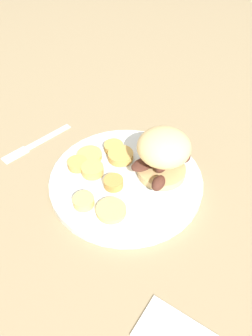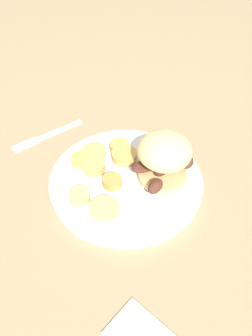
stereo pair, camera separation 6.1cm
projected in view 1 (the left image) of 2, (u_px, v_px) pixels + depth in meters
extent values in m
plane|color=#937F5B|center=(126.00, 183.00, 0.64)|extent=(4.00, 4.00, 0.00)
cylinder|color=silver|center=(126.00, 180.00, 0.64)|extent=(0.30, 0.30, 0.02)
torus|color=silver|center=(126.00, 178.00, 0.63)|extent=(0.29, 0.29, 0.01)
cylinder|color=tan|center=(161.00, 170.00, 0.63)|extent=(0.09, 0.09, 0.01)
ellipsoid|color=#4C281E|center=(182.00, 155.00, 0.64)|extent=(0.04, 0.03, 0.02)
ellipsoid|color=#563323|center=(169.00, 153.00, 0.64)|extent=(0.04, 0.04, 0.02)
ellipsoid|color=#4C281E|center=(177.00, 157.00, 0.63)|extent=(0.04, 0.03, 0.02)
ellipsoid|color=#4C281E|center=(159.00, 183.00, 0.59)|extent=(0.04, 0.04, 0.02)
ellipsoid|color=#4C281E|center=(161.00, 167.00, 0.62)|extent=(0.03, 0.04, 0.02)
ellipsoid|color=#4C281E|center=(144.00, 166.00, 0.62)|extent=(0.04, 0.06, 0.01)
ellipsoid|color=#E5C17F|center=(164.00, 147.00, 0.59)|extent=(0.10, 0.10, 0.06)
cylinder|color=tan|center=(92.00, 170.00, 0.63)|extent=(0.04, 0.04, 0.02)
cylinder|color=tan|center=(121.00, 156.00, 0.66)|extent=(0.05, 0.05, 0.01)
cylinder|color=#DBB766|center=(84.00, 201.00, 0.58)|extent=(0.04, 0.04, 0.02)
cylinder|color=#BC8942|center=(113.00, 183.00, 0.61)|extent=(0.04, 0.04, 0.02)
cylinder|color=tan|center=(78.00, 164.00, 0.65)|extent=(0.04, 0.04, 0.01)
cylinder|color=#DBB766|center=(111.00, 210.00, 0.57)|extent=(0.05, 0.05, 0.01)
cylinder|color=tan|center=(112.00, 147.00, 0.68)|extent=(0.04, 0.04, 0.01)
cylinder|color=tan|center=(90.00, 155.00, 0.67)|extent=(0.05, 0.05, 0.01)
cube|color=silver|center=(48.00, 137.00, 0.74)|extent=(0.07, 0.11, 0.00)
cube|color=silver|center=(15.00, 155.00, 0.70)|extent=(0.05, 0.06, 0.00)
cube|color=white|center=(174.00, 335.00, 0.44)|extent=(0.12, 0.11, 0.01)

